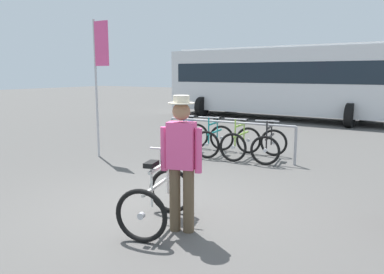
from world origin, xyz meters
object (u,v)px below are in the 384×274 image
(racked_bike_blue, at_px, (190,137))
(featured_bicycle, at_px, (161,188))
(person_with_featured_bike, at_px, (182,158))
(racked_bike_teal, at_px, (214,140))
(banner_flag, at_px, (99,62))
(racked_bike_lime, at_px, (241,142))
(bus_distant, at_px, (280,79))
(racked_bike_black, at_px, (270,145))

(racked_bike_blue, bearing_deg, featured_bicycle, -63.21)
(person_with_featured_bike, bearing_deg, racked_bike_teal, 112.73)
(racked_bike_blue, xyz_separation_m, banner_flag, (-1.44, -1.64, 1.86))
(featured_bicycle, xyz_separation_m, banner_flag, (-3.57, 2.59, 1.74))
(racked_bike_blue, distance_m, featured_bicycle, 4.74)
(person_with_featured_bike, bearing_deg, racked_bike_lime, 104.37)
(person_with_featured_bike, bearing_deg, banner_flag, 145.88)
(bus_distant, distance_m, banner_flag, 9.91)
(racked_bike_teal, distance_m, racked_bike_black, 1.40)
(racked_bike_blue, distance_m, racked_bike_teal, 0.70)
(featured_bicycle, bearing_deg, person_with_featured_bike, -12.69)
(racked_bike_lime, height_order, person_with_featured_bike, person_with_featured_bike)
(racked_bike_teal, height_order, racked_bike_black, same)
(racked_bike_teal, bearing_deg, racked_bike_black, 2.05)
(banner_flag, bearing_deg, racked_bike_lime, 30.73)
(racked_bike_teal, distance_m, featured_bicycle, 4.49)
(racked_bike_lime, relative_size, featured_bicycle, 0.90)
(featured_bicycle, bearing_deg, racked_bike_blue, 116.79)
(person_with_featured_bike, height_order, bus_distant, bus_distant)
(racked_bike_teal, bearing_deg, person_with_featured_bike, -67.27)
(racked_bike_black, height_order, banner_flag, banner_flag)
(racked_bike_black, bearing_deg, person_with_featured_bike, -84.54)
(person_with_featured_bike, bearing_deg, bus_distant, 103.09)
(racked_bike_lime, height_order, bus_distant, bus_distant)
(racked_bike_black, bearing_deg, bus_distant, 107.04)
(racked_bike_lime, xyz_separation_m, featured_bicycle, (0.74, -4.28, 0.12))
(banner_flag, bearing_deg, racked_bike_black, 25.83)
(featured_bicycle, height_order, banner_flag, banner_flag)
(racked_bike_lime, xyz_separation_m, banner_flag, (-2.84, -1.69, 1.86))
(racked_bike_teal, bearing_deg, racked_bike_blue, -177.95)
(racked_bike_blue, distance_m, bus_distant, 8.33)
(racked_bike_lime, height_order, racked_bike_black, same)
(racked_bike_blue, xyz_separation_m, racked_bike_black, (2.10, 0.08, -0.00))
(racked_bike_lime, relative_size, racked_bike_black, 0.94)
(featured_bicycle, relative_size, banner_flag, 0.39)
(banner_flag, bearing_deg, bus_distant, 83.95)
(racked_bike_teal, xyz_separation_m, banner_flag, (-2.14, -1.66, 1.86))
(bus_distant, relative_size, banner_flag, 3.17)
(featured_bicycle, xyz_separation_m, bus_distant, (-2.53, 12.44, 1.25))
(racked_bike_teal, height_order, bus_distant, bus_distant)
(racked_bike_black, xyz_separation_m, bus_distant, (-2.49, 8.14, 1.37))
(featured_bicycle, height_order, person_with_featured_bike, person_with_featured_bike)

